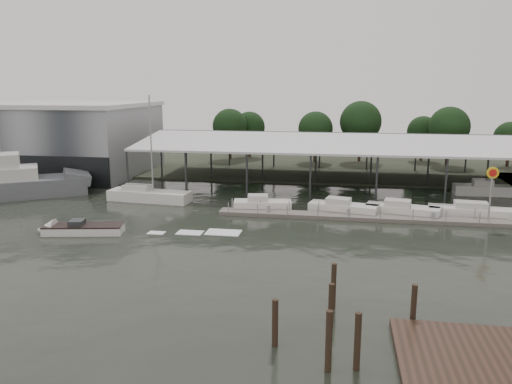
% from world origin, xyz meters
% --- Properties ---
extents(ground, '(200.00, 200.00, 0.00)m').
position_xyz_m(ground, '(0.00, 0.00, 0.00)').
color(ground, '#242A22').
rests_on(ground, ground).
extents(land_strip_far, '(140.00, 30.00, 0.30)m').
position_xyz_m(land_strip_far, '(0.00, 42.00, 0.10)').
color(land_strip_far, '#3B4030').
rests_on(land_strip_far, ground).
extents(storage_warehouse, '(24.50, 20.50, 10.50)m').
position_xyz_m(storage_warehouse, '(-28.00, 29.94, 5.29)').
color(storage_warehouse, '#91959A').
rests_on(storage_warehouse, ground).
extents(covered_boat_shed, '(58.24, 24.00, 6.96)m').
position_xyz_m(covered_boat_shed, '(17.00, 28.00, 6.13)').
color(covered_boat_shed, silver).
rests_on(covered_boat_shed, ground).
extents(floating_dock, '(28.00, 2.00, 1.40)m').
position_xyz_m(floating_dock, '(15.00, 10.00, 0.20)').
color(floating_dock, slate).
rests_on(floating_dock, ground).
extents(shell_fuel_sign, '(1.10, 0.18, 5.55)m').
position_xyz_m(shell_fuel_sign, '(27.00, 9.99, 3.93)').
color(shell_fuel_sign, '#94989A').
rests_on(shell_fuel_sign, ground).
extents(grey_trawler, '(16.97, 13.63, 8.84)m').
position_xyz_m(grey_trawler, '(-25.00, 13.45, 1.58)').
color(grey_trawler, slate).
rests_on(grey_trawler, ground).
extents(white_sailboat, '(9.77, 3.57, 12.13)m').
position_xyz_m(white_sailboat, '(-8.51, 14.06, 0.64)').
color(white_sailboat, white).
rests_on(white_sailboat, ground).
extents(speedboat_underway, '(18.45, 5.38, 2.00)m').
position_xyz_m(speedboat_underway, '(-9.96, 0.75, 0.39)').
color(speedboat_underway, white).
rests_on(speedboat_underway, ground).
extents(moored_cruiser_0, '(6.29, 3.10, 1.70)m').
position_xyz_m(moored_cruiser_0, '(4.99, 11.93, 0.61)').
color(moored_cruiser_0, white).
rests_on(moored_cruiser_0, ground).
extents(moored_cruiser_1, '(7.21, 3.58, 1.70)m').
position_xyz_m(moored_cruiser_1, '(13.38, 11.91, 0.61)').
color(moored_cruiser_1, white).
rests_on(moored_cruiser_1, ground).
extents(moored_cruiser_2, '(7.46, 3.71, 1.70)m').
position_xyz_m(moored_cruiser_2, '(19.29, 12.05, 0.61)').
color(moored_cruiser_2, white).
rests_on(moored_cruiser_2, ground).
extents(moored_cruiser_3, '(9.11, 3.05, 1.70)m').
position_xyz_m(moored_cruiser_3, '(26.38, 12.38, 0.61)').
color(moored_cruiser_3, white).
rests_on(moored_cruiser_3, ground).
extents(mooring_pilings, '(7.55, 7.19, 3.59)m').
position_xyz_m(mooring_pilings, '(13.27, -14.51, 1.02)').
color(mooring_pilings, '#37271B').
rests_on(mooring_pilings, ground).
extents(horizon_tree_line, '(66.56, 10.56, 10.47)m').
position_xyz_m(horizon_tree_line, '(20.84, 47.62, 5.93)').
color(horizon_tree_line, '#2F1F14').
rests_on(horizon_tree_line, ground).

